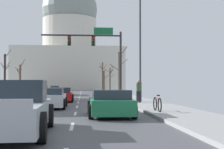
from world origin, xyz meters
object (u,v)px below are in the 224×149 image
at_px(sedan_near_01, 50,98).
at_px(sedan_oncoming_00, 0,93).
at_px(sedan_near_00, 61,95).
at_px(sedan_oncoming_01, 42,90).
at_px(sedan_oncoming_02, 32,89).
at_px(pedestrian_00, 139,90).
at_px(signal_gantry, 99,48).
at_px(pickup_truck_near_03, 12,110).
at_px(sedan_near_02, 110,104).
at_px(sedan_oncoming_03, 55,89).
at_px(street_lamp_right, 136,38).
at_px(pedestrian_01, 139,89).
at_px(bicycle_parked, 157,104).

xyz_separation_m(sedan_near_01, sedan_oncoming_00, (-7.07, 16.69, -0.03)).
height_order(sedan_near_00, sedan_oncoming_00, sedan_near_00).
height_order(sedan_oncoming_01, sedan_oncoming_02, sedan_oncoming_01).
bearing_deg(sedan_near_00, pedestrian_00, -34.17).
distance_m(signal_gantry, pickup_truck_near_03, 23.70).
relative_size(sedan_near_02, sedan_oncoming_03, 0.96).
height_order(street_lamp_right, pickup_truck_near_03, street_lamp_right).
bearing_deg(sedan_oncoming_00, sedan_oncoming_01, 72.08).
bearing_deg(sedan_oncoming_03, sedan_oncoming_01, -89.80).
bearing_deg(sedan_oncoming_00, sedan_near_01, -67.05).
bearing_deg(pedestrian_01, bicycle_parked, -94.52).
height_order(sedan_oncoming_01, sedan_oncoming_03, sedan_oncoming_01).
height_order(sedan_oncoming_01, pedestrian_01, pedestrian_01).
relative_size(sedan_oncoming_03, bicycle_parked, 2.60).
distance_m(signal_gantry, sedan_oncoming_00, 12.49).
xyz_separation_m(sedan_near_02, pedestrian_01, (3.24, 11.20, 0.51)).
relative_size(sedan_oncoming_00, pedestrian_01, 2.49).
bearing_deg(sedan_near_00, bicycle_parked, -65.33).
relative_size(sedan_near_00, sedan_oncoming_00, 1.00).
distance_m(sedan_oncoming_00, bicycle_parked, 24.97).
bearing_deg(sedan_near_02, sedan_near_00, 103.36).
xyz_separation_m(sedan_oncoming_01, pedestrian_01, (10.30, -21.51, 0.49)).
height_order(sedan_oncoming_00, bicycle_parked, sedan_oncoming_00).
bearing_deg(signal_gantry, bicycle_parked, -82.56).
xyz_separation_m(street_lamp_right, sedan_oncoming_01, (-9.81, 23.00, -4.36)).
bearing_deg(sedan_oncoming_02, pickup_truck_near_03, -82.33).
bearing_deg(sedan_near_01, bicycle_parked, -39.57).
height_order(sedan_near_01, pedestrian_00, pedestrian_00).
height_order(pickup_truck_near_03, sedan_oncoming_00, pickup_truck_near_03).
distance_m(street_lamp_right, sedan_oncoming_00, 18.83).
xyz_separation_m(street_lamp_right, sedan_oncoming_00, (-13.12, 12.77, -4.40)).
bearing_deg(sedan_near_02, bicycle_parked, 23.06).
height_order(pickup_truck_near_03, pedestrian_00, pedestrian_00).
height_order(sedan_near_02, pedestrian_01, pedestrian_01).
distance_m(sedan_oncoming_00, sedan_oncoming_03, 34.13).
relative_size(sedan_oncoming_00, pedestrian_00, 2.61).
bearing_deg(pickup_truck_near_03, sedan_oncoming_02, 97.67).
xyz_separation_m(sedan_near_02, sedan_oncoming_00, (-10.37, 22.47, -0.03)).
relative_size(sedan_near_01, pedestrian_00, 2.86).
height_order(sedan_near_00, sedan_oncoming_03, sedan_near_00).
distance_m(pickup_truck_near_03, sedan_oncoming_01, 38.18).
height_order(sedan_near_00, sedan_oncoming_02, sedan_oncoming_02).
bearing_deg(street_lamp_right, sedan_oncoming_00, 135.78).
distance_m(sedan_oncoming_00, sedan_oncoming_02, 23.27).
xyz_separation_m(signal_gantry, street_lamp_right, (2.49, -8.01, -0.11)).
xyz_separation_m(sedan_oncoming_01, bicycle_parked, (9.50, -31.67, -0.12)).
height_order(sedan_near_00, bicycle_parked, sedan_near_00).
relative_size(sedan_oncoming_03, pedestrian_00, 2.80).
height_order(sedan_near_01, sedan_oncoming_01, sedan_oncoming_01).
bearing_deg(sedan_near_01, pickup_truck_near_03, -90.44).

